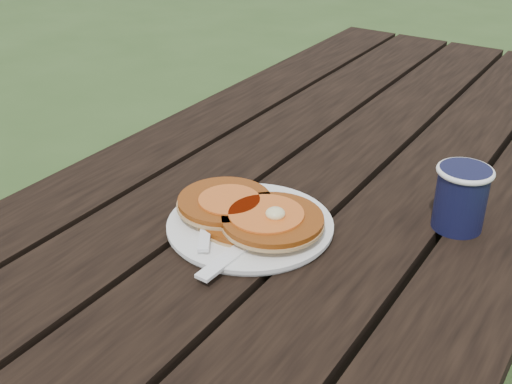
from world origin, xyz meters
The scene contains 6 objects.
picnic_table centered at (0.00, 0.00, 0.37)m, with size 1.36×1.80×0.75m.
plate centered at (0.00, -0.21, 0.76)m, with size 0.23×0.23×0.01m, color white.
pancake_stack centered at (0.00, -0.21, 0.77)m, with size 0.22×0.14×0.04m.
knife centered at (0.02, -0.27, 0.76)m, with size 0.02×0.18×0.01m, color white.
fork centered at (-0.04, -0.27, 0.77)m, with size 0.03×0.16×0.01m, color white, non-canonical shape.
coffee_cup centered at (0.24, -0.05, 0.80)m, with size 0.08×0.08×0.09m.
Camera 1 is at (0.43, -0.86, 1.24)m, focal length 45.00 mm.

